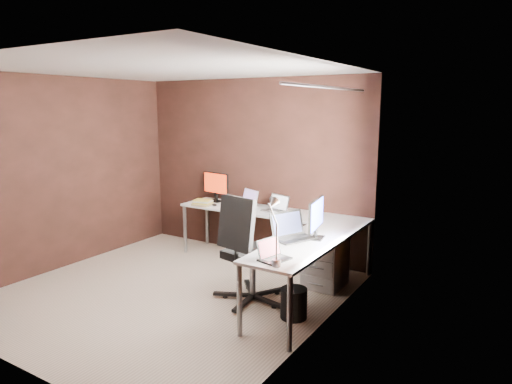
# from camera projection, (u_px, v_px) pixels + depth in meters

# --- Properties ---
(room) EXTENTS (3.60, 3.60, 2.50)m
(room) POSITION_uv_depth(u_px,v_px,m) (194.00, 185.00, 4.89)
(room) COLOR beige
(room) RESTS_ON ground
(desk) EXTENTS (2.65, 2.25, 0.73)m
(desk) POSITION_uv_depth(u_px,v_px,m) (278.00, 226.00, 5.55)
(desk) COLOR white
(desk) RESTS_ON ground
(drawer_pedestal) EXTENTS (0.42, 0.50, 0.60)m
(drawer_pedestal) POSITION_uv_depth(u_px,v_px,m) (326.00, 261.00, 5.41)
(drawer_pedestal) COLOR white
(drawer_pedestal) RESTS_ON ground
(monitor_left) EXTENTS (0.49, 0.17, 0.43)m
(monitor_left) POSITION_uv_depth(u_px,v_px,m) (216.00, 185.00, 6.70)
(monitor_left) COLOR black
(monitor_left) RESTS_ON desk
(monitor_right) EXTENTS (0.16, 0.52, 0.43)m
(monitor_right) POSITION_uv_depth(u_px,v_px,m) (316.00, 216.00, 4.79)
(monitor_right) COLOR black
(monitor_right) RESTS_ON desk
(laptop_white) EXTENTS (0.41, 0.36, 0.23)m
(laptop_white) POSITION_uv_depth(u_px,v_px,m) (247.00, 203.00, 6.39)
(laptop_white) COLOR white
(laptop_white) RESTS_ON desk
(laptop_silver) EXTENTS (0.38, 0.31, 0.22)m
(laptop_silver) POSITION_uv_depth(u_px,v_px,m) (276.00, 208.00, 6.07)
(laptop_silver) COLOR silver
(laptop_silver) RESTS_ON desk
(laptop_black_big) EXTENTS (0.44, 0.50, 0.27)m
(laptop_black_big) POSITION_uv_depth(u_px,v_px,m) (291.00, 233.00, 4.83)
(laptop_black_big) COLOR black
(laptop_black_big) RESTS_ON desk
(laptop_black_small) EXTENTS (0.26, 0.32, 0.19)m
(laptop_black_small) POSITION_uv_depth(u_px,v_px,m) (273.00, 255.00, 4.16)
(laptop_black_small) COLOR black
(laptop_black_small) RESTS_ON desk
(book_stack) EXTENTS (0.28, 0.24, 0.08)m
(book_stack) POSITION_uv_depth(u_px,v_px,m) (203.00, 203.00, 6.45)
(book_stack) COLOR #9D8754
(book_stack) RESTS_ON desk
(mouse_left) EXTENTS (0.09, 0.07, 0.03)m
(mouse_left) POSITION_uv_depth(u_px,v_px,m) (214.00, 205.00, 6.41)
(mouse_left) COLOR black
(mouse_left) RESTS_ON desk
(mouse_corner) EXTENTS (0.09, 0.07, 0.03)m
(mouse_corner) POSITION_uv_depth(u_px,v_px,m) (291.00, 215.00, 5.80)
(mouse_corner) COLOR black
(mouse_corner) RESTS_ON desk
(desk_lamp) EXTENTS (0.19, 0.22, 0.60)m
(desk_lamp) POSITION_uv_depth(u_px,v_px,m) (274.00, 222.00, 4.01)
(desk_lamp) COLOR slate
(desk_lamp) RESTS_ON desk
(office_chair) EXTENTS (0.67, 0.69, 1.19)m
(office_chair) POSITION_uv_depth(u_px,v_px,m) (250.00, 270.00, 4.97)
(office_chair) COLOR black
(office_chair) RESTS_ON ground
(wastebasket) EXTENTS (0.31, 0.31, 0.31)m
(wastebasket) POSITION_uv_depth(u_px,v_px,m) (294.00, 303.00, 4.59)
(wastebasket) COLOR black
(wastebasket) RESTS_ON ground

